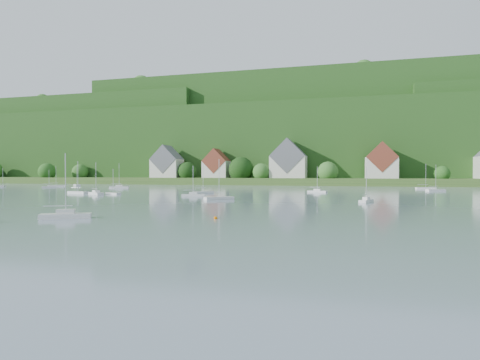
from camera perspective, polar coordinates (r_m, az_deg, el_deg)
name	(u,v)px	position (r m, az deg, el deg)	size (l,w,h in m)	color
far_shore_strip	(282,181)	(197.54, 5.94, -0.10)	(600.00, 60.00, 3.00)	#32531F
forested_ridge	(299,146)	(265.98, 8.36, 4.79)	(620.00, 181.22, 69.89)	#164315
village_building_0	(167,164)	(201.40, -10.32, 2.19)	(14.00, 10.40, 16.00)	silver
village_building_1	(216,166)	(193.94, -3.37, 2.03)	(12.00, 9.36, 14.00)	silver
village_building_2	(288,162)	(184.96, 6.89, 2.54)	(16.00, 11.44, 18.00)	silver
village_building_3	(381,163)	(181.64, 19.40, 2.26)	(13.00, 10.40, 15.50)	silver
near_sailboat_3	(66,215)	(51.00, -23.48, -4.53)	(5.66, 4.06, 7.56)	silver
mooring_buoy_2	(215,219)	(46.23, -3.50, -5.54)	(0.41, 0.41, 0.41)	orange
far_sailboat_cluster	(247,190)	(114.33, 1.05, -1.45)	(205.63, 71.70, 8.71)	silver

